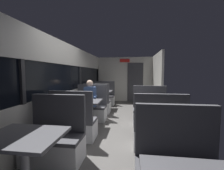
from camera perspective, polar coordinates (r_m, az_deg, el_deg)
name	(u,v)px	position (r m, az deg, el deg)	size (l,w,h in m)	color
ground_plane	(116,132)	(3.95, 1.70, -17.42)	(3.30, 9.20, 0.02)	#514F4C
carriage_window_panel_left	(61,87)	(4.09, -18.91, -0.77)	(0.09, 8.48, 2.30)	beige
carriage_end_bulkhead	(126,80)	(7.86, 5.27, 2.10)	(2.90, 0.11, 2.30)	beige
carriage_aisle_panel_right	(157,81)	(6.74, 16.76, 1.63)	(0.08, 2.40, 2.30)	beige
dining_table_near_window	(24,143)	(2.17, -30.65, -18.54)	(0.90, 0.70, 0.74)	#9E9EA3
bench_near_window_facing_entry	(55,142)	(2.83, -21.06, -19.55)	(0.95, 0.50, 1.10)	silver
dining_table_mid_window	(84,104)	(4.09, -10.70, -7.23)	(0.90, 0.70, 0.74)	#9E9EA3
bench_mid_window_facing_end	(74,124)	(3.54, -14.28, -14.39)	(0.95, 0.50, 1.10)	silver
bench_mid_window_facing_entry	(91,109)	(4.82, -8.01, -9.21)	(0.95, 0.50, 1.10)	silver
dining_table_far_window	(101,93)	(6.24, -4.23, -3.12)	(0.90, 0.70, 0.74)	#9E9EA3
bench_far_window_facing_end	(97,104)	(5.62, -5.68, -7.21)	(0.95, 0.50, 1.10)	silver
bench_far_window_facing_entry	(104,98)	(6.96, -3.04, -4.90)	(0.95, 0.50, 1.10)	silver
dining_table_rear_aisle	(154,108)	(3.74, 15.60, -8.45)	(0.90, 0.70, 0.74)	#9E9EA3
bench_rear_aisle_facing_end	(158,132)	(3.16, 17.32, -16.79)	(0.95, 0.50, 1.10)	silver
bench_rear_aisle_facing_entry	(150,113)	(4.48, 14.25, -10.34)	(0.95, 0.50, 1.10)	silver
seated_passenger	(90,103)	(4.70, -8.28, -6.94)	(0.47, 0.55, 1.26)	#26262D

